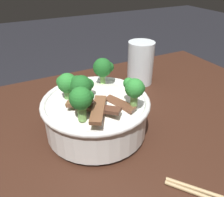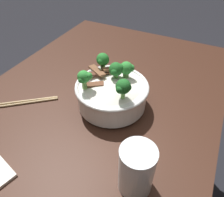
# 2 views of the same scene
# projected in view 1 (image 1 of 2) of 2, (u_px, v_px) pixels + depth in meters

# --- Properties ---
(rice_bowl) EXTENTS (0.23, 0.23, 0.15)m
(rice_bowl) POSITION_uv_depth(u_px,v_px,m) (96.00, 109.00, 0.48)
(rice_bowl) COLOR white
(rice_bowl) RESTS_ON dining_table
(drinking_glass) EXTENTS (0.08, 0.08, 0.13)m
(drinking_glass) POSITION_uv_depth(u_px,v_px,m) (140.00, 65.00, 0.70)
(drinking_glass) COLOR white
(drinking_glass) RESTS_ON dining_table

